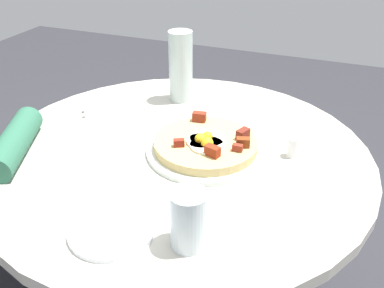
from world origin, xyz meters
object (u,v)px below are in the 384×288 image
(knife, at_px, (113,107))
(salt_shaker, at_px, (293,147))
(dining_table, at_px, (180,205))
(breakfast_pizza, at_px, (206,143))
(fork, at_px, (114,112))
(water_glass, at_px, (189,219))
(bread_plate, at_px, (111,229))
(pizza_plate, at_px, (206,150))
(water_bottle, at_px, (181,66))

(knife, relative_size, salt_shaker, 3.66)
(dining_table, relative_size, breakfast_pizza, 3.75)
(fork, height_order, knife, same)
(water_glass, bearing_deg, bread_plate, -170.69)
(dining_table, relative_size, bread_plate, 5.78)
(fork, xyz_separation_m, water_glass, (0.40, -0.41, 0.05))
(pizza_plate, height_order, breakfast_pizza, breakfast_pizza)
(water_bottle, bearing_deg, dining_table, -68.34)
(water_glass, bearing_deg, dining_table, 116.39)
(pizza_plate, xyz_separation_m, salt_shaker, (0.20, 0.06, 0.02))
(breakfast_pizza, xyz_separation_m, water_bottle, (-0.18, 0.27, 0.08))
(bread_plate, xyz_separation_m, fork, (-0.25, 0.44, 0.00))
(knife, distance_m, water_bottle, 0.23)
(bread_plate, bearing_deg, knife, 120.24)
(water_glass, bearing_deg, fork, 134.05)
(water_glass, relative_size, water_bottle, 0.54)
(breakfast_pizza, distance_m, bread_plate, 0.34)
(bread_plate, distance_m, salt_shaker, 0.48)
(pizza_plate, distance_m, knife, 0.36)
(dining_table, distance_m, water_bottle, 0.41)
(dining_table, bearing_deg, fork, 155.38)
(dining_table, height_order, knife, knife)
(water_glass, relative_size, salt_shaker, 2.32)
(fork, bearing_deg, knife, 90.00)
(water_glass, bearing_deg, breakfast_pizza, 104.23)
(pizza_plate, height_order, bread_plate, pizza_plate)
(water_bottle, bearing_deg, bread_plate, -79.61)
(breakfast_pizza, bearing_deg, water_bottle, 123.86)
(pizza_plate, xyz_separation_m, water_glass, (0.08, -0.31, 0.05))
(knife, bearing_deg, water_glass, -83.11)
(bread_plate, bearing_deg, water_glass, 9.31)
(pizza_plate, distance_m, salt_shaker, 0.21)
(fork, relative_size, water_glass, 1.57)
(breakfast_pizza, height_order, knife, breakfast_pizza)
(knife, height_order, salt_shaker, salt_shaker)
(breakfast_pizza, relative_size, bread_plate, 1.54)
(pizza_plate, distance_m, fork, 0.33)
(pizza_plate, distance_m, water_glass, 0.33)
(dining_table, relative_size, knife, 5.30)
(breakfast_pizza, distance_m, fork, 0.34)
(bread_plate, relative_size, water_glass, 1.44)
(dining_table, height_order, pizza_plate, pizza_plate)
(fork, height_order, water_glass, water_glass)
(breakfast_pizza, bearing_deg, bread_plate, -101.86)
(bread_plate, bearing_deg, breakfast_pizza, 78.14)
(water_bottle, bearing_deg, water_glass, -65.88)
(water_glass, distance_m, salt_shaker, 0.39)
(knife, bearing_deg, salt_shaker, -44.00)
(pizza_plate, bearing_deg, breakfast_pizza, -24.38)
(bread_plate, height_order, salt_shaker, salt_shaker)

